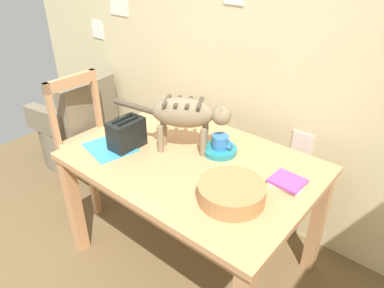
% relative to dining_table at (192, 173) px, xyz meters
% --- Properties ---
extents(wall_rear, '(4.53, 0.11, 2.50)m').
position_rel_dining_table_xyz_m(wall_rear, '(-0.09, 0.67, 0.60)').
color(wall_rear, beige).
rests_on(wall_rear, ground_plane).
extents(dining_table, '(1.31, 0.91, 0.73)m').
position_rel_dining_table_xyz_m(dining_table, '(0.00, 0.00, 0.00)').
color(dining_table, tan).
rests_on(dining_table, ground_plane).
extents(cat, '(0.57, 0.36, 0.31)m').
position_rel_dining_table_xyz_m(cat, '(-0.09, 0.06, 0.31)').
color(cat, '#817256').
rests_on(cat, dining_table).
extents(saucer_bowl, '(0.19, 0.19, 0.03)m').
position_rel_dining_table_xyz_m(saucer_bowl, '(0.07, 0.16, 0.10)').
color(saucer_bowl, teal).
rests_on(saucer_bowl, dining_table).
extents(coffee_mug, '(0.13, 0.09, 0.08)m').
position_rel_dining_table_xyz_m(coffee_mug, '(0.07, 0.16, 0.16)').
color(coffee_mug, '#3073BD').
rests_on(coffee_mug, saucer_bowl).
extents(magazine, '(0.32, 0.29, 0.01)m').
position_rel_dining_table_xyz_m(magazine, '(-0.44, -0.20, 0.09)').
color(magazine, '#3895BE').
rests_on(magazine, dining_table).
extents(book_stack, '(0.17, 0.15, 0.03)m').
position_rel_dining_table_xyz_m(book_stack, '(0.50, 0.13, 0.10)').
color(book_stack, silver).
rests_on(book_stack, dining_table).
extents(wicker_basket, '(0.31, 0.31, 0.09)m').
position_rel_dining_table_xyz_m(wicker_basket, '(0.35, -0.15, 0.13)').
color(wicker_basket, '#A97947').
rests_on(wicker_basket, dining_table).
extents(toaster, '(0.12, 0.20, 0.18)m').
position_rel_dining_table_xyz_m(toaster, '(-0.37, -0.13, 0.17)').
color(toaster, black).
rests_on(toaster, dining_table).
extents(wooden_chair_near, '(0.42, 0.42, 0.92)m').
position_rel_dining_table_xyz_m(wooden_chair_near, '(-1.04, 0.06, -0.20)').
color(wooden_chair_near, tan).
rests_on(wooden_chair_near, ground_plane).
extents(wicker_armchair, '(0.64, 0.65, 0.78)m').
position_rel_dining_table_xyz_m(wicker_armchair, '(-1.55, 0.25, -0.37)').
color(wicker_armchair, '#756A56').
rests_on(wicker_armchair, ground_plane).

